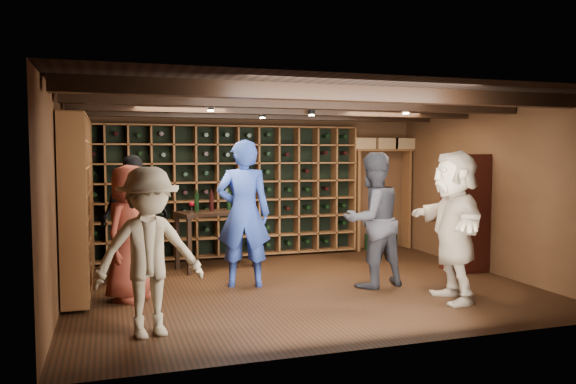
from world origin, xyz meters
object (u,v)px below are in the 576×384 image
object	(u,v)px
guest_red_floral	(130,233)
guest_khaki	(149,252)
guest_beige	(454,226)
man_grey_suit	(372,220)
tasting_table	(216,218)
guest_woman_black	(135,218)
man_blue_shirt	(244,213)
display_cabinet	(465,215)

from	to	relation	value
guest_red_floral	guest_khaki	distance (m)	1.46
guest_khaki	guest_beige	size ratio (longest dim) A/B	0.91
guest_red_floral	guest_khaki	bearing A→B (deg)	-138.33
man_grey_suit	tasting_table	distance (m)	2.56
guest_woman_black	guest_beige	size ratio (longest dim) A/B	0.97
man_blue_shirt	guest_beige	world-z (taller)	man_blue_shirt
guest_khaki	guest_beige	bearing A→B (deg)	-7.54
man_grey_suit	guest_khaki	bearing A→B (deg)	10.85
display_cabinet	man_blue_shirt	size ratio (longest dim) A/B	0.89
guest_woman_black	guest_beige	distance (m)	4.27
man_blue_shirt	guest_woman_black	xyz separation A→B (m)	(-1.37, 0.73, -0.10)
display_cabinet	tasting_table	distance (m)	3.82
guest_woman_black	guest_red_floral	bearing A→B (deg)	52.50
guest_beige	guest_khaki	bearing A→B (deg)	-75.01
display_cabinet	guest_woman_black	bearing A→B (deg)	170.87
guest_red_floral	guest_khaki	world-z (taller)	guest_khaki
guest_woman_black	man_blue_shirt	bearing A→B (deg)	120.83
guest_woman_black	man_grey_suit	bearing A→B (deg)	125.82
guest_woman_black	guest_khaki	distance (m)	2.48
display_cabinet	man_grey_suit	world-z (taller)	man_grey_suit
man_blue_shirt	guest_woman_black	bearing A→B (deg)	-14.41
man_grey_suit	tasting_table	size ratio (longest dim) A/B	1.39
man_grey_suit	guest_khaki	distance (m)	3.22
guest_woman_black	guest_beige	world-z (taller)	guest_beige
guest_red_floral	guest_beige	distance (m)	3.94
guest_red_floral	guest_woman_black	size ratio (longest dim) A/B	0.93
man_blue_shirt	guest_khaki	size ratio (longest dim) A/B	1.19
man_blue_shirt	guest_red_floral	bearing A→B (deg)	24.52
man_blue_shirt	display_cabinet	bearing A→B (deg)	-166.92
man_grey_suit	guest_woman_black	distance (m)	3.27
guest_khaki	tasting_table	distance (m)	3.26
display_cabinet	guest_beige	bearing A→B (deg)	-128.97
man_grey_suit	guest_red_floral	size ratio (longest dim) A/B	1.09
display_cabinet	guest_beige	xyz separation A→B (m)	(-1.18, -1.46, 0.06)
man_grey_suit	display_cabinet	bearing A→B (deg)	-174.88
display_cabinet	man_blue_shirt	distance (m)	3.44
guest_khaki	tasting_table	size ratio (longest dim) A/B	1.28
display_cabinet	tasting_table	size ratio (longest dim) A/B	1.35
display_cabinet	guest_red_floral	size ratio (longest dim) A/B	1.06
guest_khaki	guest_beige	world-z (taller)	guest_beige
guest_red_floral	guest_woman_black	bearing A→B (deg)	29.98
man_grey_suit	tasting_table	world-z (taller)	man_grey_suit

